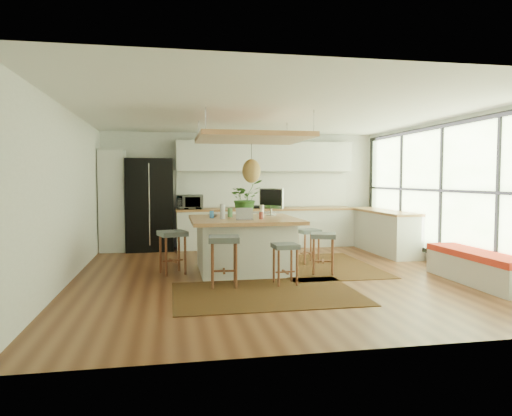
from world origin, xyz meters
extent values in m
plane|color=#512917|center=(0.00, 0.00, 0.00)|extent=(7.00, 7.00, 0.00)
plane|color=white|center=(0.00, 0.00, 2.70)|extent=(7.00, 7.00, 0.00)
plane|color=silver|center=(0.00, 3.50, 1.35)|extent=(6.50, 0.00, 6.50)
plane|color=silver|center=(0.00, -3.50, 1.35)|extent=(6.50, 0.00, 6.50)
plane|color=silver|center=(-3.25, 0.00, 1.35)|extent=(0.00, 7.00, 7.00)
plane|color=silver|center=(3.25, 0.00, 1.35)|extent=(0.00, 7.00, 7.00)
cube|color=beige|center=(-2.95, 3.18, 1.12)|extent=(0.55, 0.60, 2.25)
cube|color=beige|center=(0.55, 3.18, 0.44)|extent=(4.20, 0.60, 0.88)
cube|color=brown|center=(0.55, 3.18, 0.90)|extent=(4.24, 0.64, 0.05)
cube|color=white|center=(0.55, 3.48, 1.35)|extent=(4.20, 0.02, 0.80)
cube|color=beige|center=(0.55, 3.32, 2.15)|extent=(4.20, 0.34, 0.70)
cube|color=beige|center=(2.93, 2.00, 0.44)|extent=(0.60, 2.50, 0.88)
cube|color=brown|center=(2.93, 2.00, 0.90)|extent=(0.64, 2.54, 0.05)
cube|color=black|center=(-0.38, -1.25, 0.01)|extent=(2.60, 1.80, 0.01)
cube|color=black|center=(1.07, 0.61, 0.01)|extent=(1.80, 2.60, 0.01)
imported|color=#A5A5AA|center=(-1.25, 3.13, 1.12)|extent=(0.60, 0.34, 0.40)
imported|color=#1E4C19|center=(-0.32, 0.92, 1.19)|extent=(0.73, 0.79, 0.52)
imported|color=white|center=(-0.92, 0.95, 0.95)|extent=(0.22, 0.22, 0.05)
cylinder|color=#3278CB|center=(-0.97, 0.58, 1.03)|extent=(0.07, 0.07, 0.19)
cylinder|color=silver|center=(-0.82, 0.33, 1.03)|extent=(0.07, 0.07, 0.19)
cylinder|color=#9B3B33|center=(-0.17, 0.18, 1.03)|extent=(0.07, 0.07, 0.19)
cylinder|color=white|center=(-0.07, 0.53, 1.03)|extent=(0.07, 0.07, 0.19)
cylinder|color=#4B7A49|center=(-0.62, 0.73, 1.03)|extent=(0.07, 0.07, 0.19)
camera|label=1|loc=(-1.69, -7.51, 1.61)|focal=32.44mm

